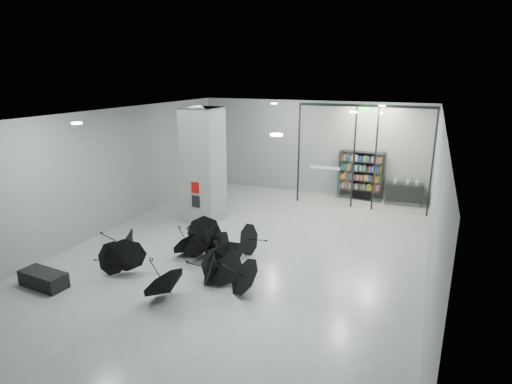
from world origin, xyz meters
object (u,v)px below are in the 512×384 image
at_px(bookshelf, 361,176).
at_px(umbrella_cluster, 193,259).
at_px(bench, 44,279).
at_px(column, 204,165).
at_px(shop_counter, 404,194).

relative_size(bookshelf, umbrella_cluster, 0.38).
bearing_deg(bench, umbrella_cluster, 41.40).
xyz_separation_m(column, umbrella_cluster, (1.69, -3.67, -1.68)).
bearing_deg(column, umbrella_cluster, -65.23).
xyz_separation_m(bookshelf, umbrella_cluster, (-3.05, -8.42, -0.69)).
xyz_separation_m(shop_counter, umbrella_cluster, (-4.80, -8.37, -0.12)).
distance_m(shop_counter, umbrella_cluster, 9.65).
distance_m(bookshelf, umbrella_cluster, 8.98).
height_order(shop_counter, umbrella_cluster, umbrella_cluster).
xyz_separation_m(column, bookshelf, (4.75, 4.75, -0.99)).
relative_size(bench, umbrella_cluster, 0.23).
xyz_separation_m(bench, umbrella_cluster, (2.94, 2.23, 0.12)).
xyz_separation_m(bench, shop_counter, (7.74, 10.60, 0.24)).
height_order(bench, shop_counter, shop_counter).
relative_size(column, bench, 3.25).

